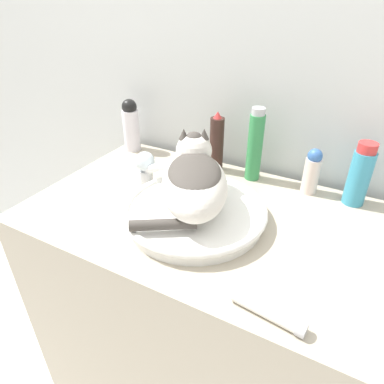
{
  "coord_description": "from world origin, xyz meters",
  "views": [
    {
      "loc": [
        0.35,
        -0.41,
        1.4
      ],
      "look_at": [
        -0.01,
        0.25,
        0.94
      ],
      "focal_mm": 32.0,
      "sensor_mm": 36.0,
      "label": 1
    }
  ],
  "objects_px": {
    "faucet": "(147,166)",
    "shampoo_bottle_tall": "(255,146)",
    "cat": "(194,178)",
    "cream_tube": "(269,313)",
    "mouthwash_bottle": "(360,175)",
    "lotion_bottle_white": "(131,125)",
    "hairspray_can_black": "(217,143)",
    "deodorant_stick": "(312,171)"
  },
  "relations": [
    {
      "from": "hairspray_can_black",
      "to": "shampoo_bottle_tall",
      "type": "bearing_deg",
      "value": 0.0
    },
    {
      "from": "lotion_bottle_white",
      "to": "cream_tube",
      "type": "distance_m",
      "value": 0.89
    },
    {
      "from": "mouthwash_bottle",
      "to": "shampoo_bottle_tall",
      "type": "xyz_separation_m",
      "value": [
        -0.31,
        0.0,
        0.03
      ]
    },
    {
      "from": "shampoo_bottle_tall",
      "to": "cream_tube",
      "type": "relative_size",
      "value": 1.57
    },
    {
      "from": "hairspray_can_black",
      "to": "shampoo_bottle_tall",
      "type": "height_order",
      "value": "shampoo_bottle_tall"
    },
    {
      "from": "shampoo_bottle_tall",
      "to": "cream_tube",
      "type": "distance_m",
      "value": 0.57
    },
    {
      "from": "hairspray_can_black",
      "to": "deodorant_stick",
      "type": "distance_m",
      "value": 0.32
    },
    {
      "from": "faucet",
      "to": "shampoo_bottle_tall",
      "type": "distance_m",
      "value": 0.35
    },
    {
      "from": "cat",
      "to": "lotion_bottle_white",
      "type": "height_order",
      "value": "cat"
    },
    {
      "from": "hairspray_can_black",
      "to": "mouthwash_bottle",
      "type": "relative_size",
      "value": 1.09
    },
    {
      "from": "faucet",
      "to": "cat",
      "type": "bearing_deg",
      "value": 2.11
    },
    {
      "from": "mouthwash_bottle",
      "to": "lotion_bottle_white",
      "type": "relative_size",
      "value": 0.96
    },
    {
      "from": "hairspray_can_black",
      "to": "cream_tube",
      "type": "xyz_separation_m",
      "value": [
        0.36,
        -0.52,
        -0.08
      ]
    },
    {
      "from": "cream_tube",
      "to": "deodorant_stick",
      "type": "bearing_deg",
      "value": 94.31
    },
    {
      "from": "cat",
      "to": "faucet",
      "type": "distance_m",
      "value": 0.23
    },
    {
      "from": "deodorant_stick",
      "to": "faucet",
      "type": "bearing_deg",
      "value": -155.69
    },
    {
      "from": "cat",
      "to": "faucet",
      "type": "relative_size",
      "value": 2.29
    },
    {
      "from": "hairspray_can_black",
      "to": "faucet",
      "type": "bearing_deg",
      "value": -124.11
    },
    {
      "from": "deodorant_stick",
      "to": "lotion_bottle_white",
      "type": "height_order",
      "value": "lotion_bottle_white"
    },
    {
      "from": "mouthwash_bottle",
      "to": "deodorant_stick",
      "type": "relative_size",
      "value": 1.32
    },
    {
      "from": "lotion_bottle_white",
      "to": "cream_tube",
      "type": "xyz_separation_m",
      "value": [
        0.72,
        -0.52,
        -0.09
      ]
    },
    {
      "from": "faucet",
      "to": "cream_tube",
      "type": "relative_size",
      "value": 1.02
    },
    {
      "from": "cat",
      "to": "lotion_bottle_white",
      "type": "distance_m",
      "value": 0.51
    },
    {
      "from": "deodorant_stick",
      "to": "shampoo_bottle_tall",
      "type": "xyz_separation_m",
      "value": [
        -0.19,
        0.0,
        0.04
      ]
    },
    {
      "from": "mouthwash_bottle",
      "to": "shampoo_bottle_tall",
      "type": "height_order",
      "value": "shampoo_bottle_tall"
    },
    {
      "from": "hairspray_can_black",
      "to": "deodorant_stick",
      "type": "height_order",
      "value": "hairspray_can_black"
    },
    {
      "from": "faucet",
      "to": "hairspray_can_black",
      "type": "height_order",
      "value": "hairspray_can_black"
    },
    {
      "from": "cat",
      "to": "cream_tube",
      "type": "height_order",
      "value": "cat"
    },
    {
      "from": "shampoo_bottle_tall",
      "to": "lotion_bottle_white",
      "type": "bearing_deg",
      "value": 180.0
    },
    {
      "from": "hairspray_can_black",
      "to": "mouthwash_bottle",
      "type": "xyz_separation_m",
      "value": [
        0.45,
        0.0,
        -0.01
      ]
    },
    {
      "from": "deodorant_stick",
      "to": "lotion_bottle_white",
      "type": "xyz_separation_m",
      "value": [
        -0.68,
        0.0,
        0.03
      ]
    },
    {
      "from": "lotion_bottle_white",
      "to": "mouthwash_bottle",
      "type": "bearing_deg",
      "value": -0.0
    },
    {
      "from": "cat",
      "to": "deodorant_stick",
      "type": "distance_m",
      "value": 0.38
    },
    {
      "from": "lotion_bottle_white",
      "to": "shampoo_bottle_tall",
      "type": "bearing_deg",
      "value": -0.0
    },
    {
      "from": "mouthwash_bottle",
      "to": "deodorant_stick",
      "type": "xyz_separation_m",
      "value": [
        -0.13,
        0.0,
        -0.02
      ]
    },
    {
      "from": "faucet",
      "to": "shampoo_bottle_tall",
      "type": "relative_size",
      "value": 0.65
    },
    {
      "from": "cat",
      "to": "mouthwash_bottle",
      "type": "distance_m",
      "value": 0.48
    },
    {
      "from": "cat",
      "to": "hairspray_can_black",
      "type": "relative_size",
      "value": 1.71
    },
    {
      "from": "shampoo_bottle_tall",
      "to": "hairspray_can_black",
      "type": "bearing_deg",
      "value": 180.0
    },
    {
      "from": "faucet",
      "to": "deodorant_stick",
      "type": "distance_m",
      "value": 0.5
    },
    {
      "from": "cat",
      "to": "cream_tube",
      "type": "bearing_deg",
      "value": -157.62
    },
    {
      "from": "faucet",
      "to": "cream_tube",
      "type": "height_order",
      "value": "faucet"
    }
  ]
}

